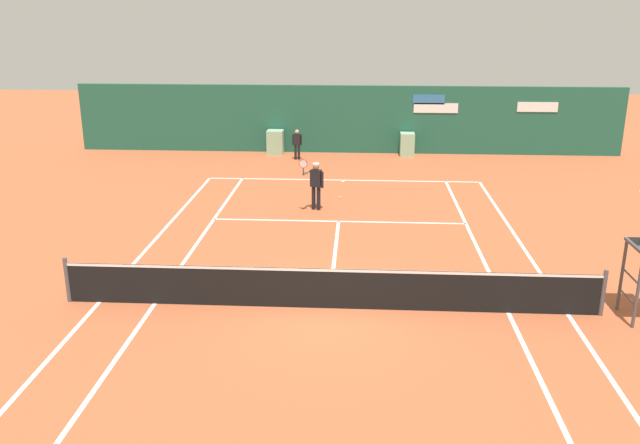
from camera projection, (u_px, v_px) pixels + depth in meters
name	position (u px, v px, depth m)	size (l,w,h in m)	color
ground_plane	(330.00, 297.00, 15.60)	(80.00, 80.00, 0.01)	#B25633
tennis_net	(329.00, 287.00, 14.90)	(12.10, 0.10, 1.07)	#4C4C51
sponsor_back_wall	(346.00, 120.00, 30.72)	(25.00, 1.02, 3.09)	#1E5642
player_on_baseline	(316.00, 182.00, 22.06)	(0.79, 0.66, 1.83)	black
ball_kid_right_post	(297.00, 142.00, 29.48)	(0.44, 0.20, 1.34)	black
tennis_ball_near_service_line	(340.00, 197.00, 23.70)	(0.07, 0.07, 0.07)	#CCE033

